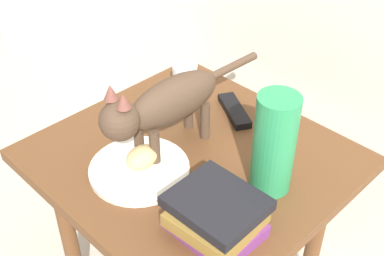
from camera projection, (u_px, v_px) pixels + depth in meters
side_table at (192, 178)px, 1.25m from camera, size 0.69×0.65×0.54m
plate at (139, 169)px, 1.15m from camera, size 0.23×0.23×0.01m
bread_roll at (142, 157)px, 1.13m from camera, size 0.06×0.08×0.05m
cat at (163, 105)px, 1.14m from camera, size 0.10×0.48×0.23m
book_stack at (216, 216)px, 0.98m from camera, size 0.18×0.17×0.08m
green_vase at (274, 144)px, 1.05m from camera, size 0.09×0.09×0.24m
candle_jar at (185, 80)px, 1.40m from camera, size 0.07×0.07×0.08m
tv_remote at (234, 111)px, 1.33m from camera, size 0.15×0.11×0.02m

